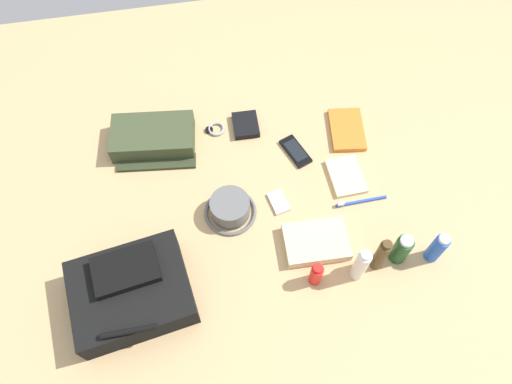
# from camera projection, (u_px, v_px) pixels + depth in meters

# --- Properties ---
(ground_plane) EXTENTS (2.64, 2.02, 0.02)m
(ground_plane) POSITION_uv_depth(u_px,v_px,m) (256.00, 199.00, 1.61)
(ground_plane) COLOR tan
(ground_plane) RESTS_ON ground
(backpack) EXTENTS (0.37, 0.31, 0.14)m
(backpack) POSITION_uv_depth(u_px,v_px,m) (131.00, 291.00, 1.38)
(backpack) COLOR black
(backpack) RESTS_ON ground_plane
(toiletry_pouch) EXTENTS (0.30, 0.23, 0.07)m
(toiletry_pouch) POSITION_uv_depth(u_px,v_px,m) (153.00, 138.00, 1.68)
(toiletry_pouch) COLOR #384228
(toiletry_pouch) RESTS_ON ground_plane
(bucket_hat) EXTENTS (0.17, 0.17, 0.07)m
(bucket_hat) POSITION_uv_depth(u_px,v_px,m) (230.00, 208.00, 1.54)
(bucket_hat) COLOR #5F5F5F
(bucket_hat) RESTS_ON ground_plane
(deodorant_spray) EXTENTS (0.04, 0.04, 0.14)m
(deodorant_spray) POSITION_uv_depth(u_px,v_px,m) (437.00, 248.00, 1.44)
(deodorant_spray) COLOR blue
(deodorant_spray) RESTS_ON ground_plane
(shampoo_bottle) EXTENTS (0.05, 0.05, 0.13)m
(shampoo_bottle) POSITION_uv_depth(u_px,v_px,m) (401.00, 249.00, 1.44)
(shampoo_bottle) COLOR #19471E
(shampoo_bottle) RESTS_ON ground_plane
(cologne_bottle) EXTENTS (0.04, 0.04, 0.16)m
(cologne_bottle) POSITION_uv_depth(u_px,v_px,m) (381.00, 255.00, 1.41)
(cologne_bottle) COLOR #473319
(cologne_bottle) RESTS_ON ground_plane
(toothpaste_tube) EXTENTS (0.04, 0.04, 0.16)m
(toothpaste_tube) POSITION_uv_depth(u_px,v_px,m) (361.00, 265.00, 1.40)
(toothpaste_tube) COLOR white
(toothpaste_tube) RESTS_ON ground_plane
(sunscreen_spray) EXTENTS (0.04, 0.04, 0.11)m
(sunscreen_spray) POSITION_uv_depth(u_px,v_px,m) (316.00, 274.00, 1.41)
(sunscreen_spray) COLOR red
(sunscreen_spray) RESTS_ON ground_plane
(paperback_novel) EXTENTS (0.14, 0.20, 0.02)m
(paperback_novel) POSITION_uv_depth(u_px,v_px,m) (347.00, 130.00, 1.73)
(paperback_novel) COLOR orange
(paperback_novel) RESTS_ON ground_plane
(cell_phone) EXTENTS (0.10, 0.14, 0.01)m
(cell_phone) POSITION_uv_depth(u_px,v_px,m) (296.00, 151.00, 1.68)
(cell_phone) COLOR black
(cell_phone) RESTS_ON ground_plane
(media_player) EXTENTS (0.07, 0.09, 0.01)m
(media_player) POSITION_uv_depth(u_px,v_px,m) (279.00, 202.00, 1.58)
(media_player) COLOR #B7B7BC
(media_player) RESTS_ON ground_plane
(wristwatch) EXTENTS (0.07, 0.06, 0.01)m
(wristwatch) POSITION_uv_depth(u_px,v_px,m) (215.00, 129.00, 1.73)
(wristwatch) COLOR #99999E
(wristwatch) RESTS_ON ground_plane
(toothbrush) EXTENTS (0.17, 0.01, 0.02)m
(toothbrush) POSITION_uv_depth(u_px,v_px,m) (358.00, 202.00, 1.58)
(toothbrush) COLOR blue
(toothbrush) RESTS_ON ground_plane
(wallet) EXTENTS (0.09, 0.11, 0.02)m
(wallet) POSITION_uv_depth(u_px,v_px,m) (246.00, 125.00, 1.73)
(wallet) COLOR black
(wallet) RESTS_ON ground_plane
(notepad) EXTENTS (0.11, 0.15, 0.02)m
(notepad) POSITION_uv_depth(u_px,v_px,m) (346.00, 176.00, 1.63)
(notepad) COLOR beige
(notepad) RESTS_ON ground_plane
(folded_towel) EXTENTS (0.20, 0.15, 0.04)m
(folded_towel) POSITION_uv_depth(u_px,v_px,m) (316.00, 242.00, 1.50)
(folded_towel) COLOR beige
(folded_towel) RESTS_ON ground_plane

